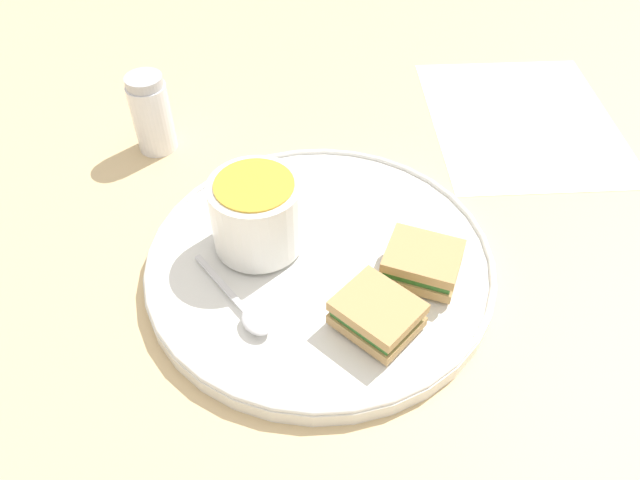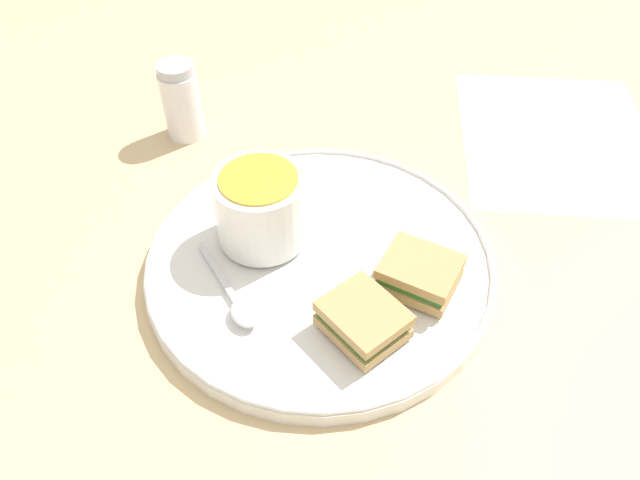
% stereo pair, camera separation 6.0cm
% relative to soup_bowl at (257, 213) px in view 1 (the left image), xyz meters
% --- Properties ---
extents(ground_plane, '(2.40, 2.40, 0.00)m').
position_rel_soup_bowl_xyz_m(ground_plane, '(0.06, -0.01, -0.06)').
color(ground_plane, '#D1B27F').
extents(plate, '(0.35, 0.35, 0.02)m').
position_rel_soup_bowl_xyz_m(plate, '(0.06, -0.01, -0.05)').
color(plate, white).
rests_on(plate, ground_plane).
extents(soup_bowl, '(0.09, 0.09, 0.08)m').
position_rel_soup_bowl_xyz_m(soup_bowl, '(0.00, 0.00, 0.00)').
color(soup_bowl, white).
rests_on(soup_bowl, plate).
extents(spoon, '(0.10, 0.09, 0.01)m').
position_rel_soup_bowl_xyz_m(spoon, '(0.02, -0.09, -0.03)').
color(spoon, silver).
rests_on(spoon, plate).
extents(sandwich_half_near, '(0.09, 0.08, 0.03)m').
position_rel_soup_bowl_xyz_m(sandwich_half_near, '(0.13, -0.08, -0.02)').
color(sandwich_half_near, tan).
rests_on(sandwich_half_near, plate).
extents(sandwich_half_far, '(0.08, 0.07, 0.03)m').
position_rel_soup_bowl_xyz_m(sandwich_half_far, '(0.16, -0.00, -0.02)').
color(sandwich_half_far, tan).
rests_on(sandwich_half_far, plate).
extents(salt_shaker, '(0.05, 0.05, 0.10)m').
position_rel_soup_bowl_xyz_m(salt_shaker, '(-0.18, 0.15, -0.01)').
color(salt_shaker, silver).
rests_on(salt_shaker, ground_plane).
extents(menu_sheet, '(0.31, 0.34, 0.00)m').
position_rel_soup_bowl_xyz_m(menu_sheet, '(0.26, 0.31, -0.06)').
color(menu_sheet, white).
rests_on(menu_sheet, ground_plane).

